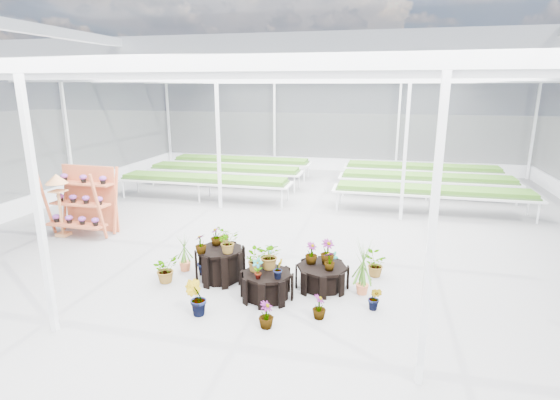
% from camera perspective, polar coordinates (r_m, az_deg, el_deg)
% --- Properties ---
extents(ground_plane, '(24.00, 24.00, 0.00)m').
position_cam_1_polar(ground_plane, '(10.73, -0.23, -7.71)').
color(ground_plane, gray).
rests_on(ground_plane, ground).
extents(greenhouse_shell, '(18.00, 24.00, 4.50)m').
position_cam_1_polar(greenhouse_shell, '(10.09, -0.24, 4.19)').
color(greenhouse_shell, white).
rests_on(greenhouse_shell, ground).
extents(steel_frame, '(18.00, 24.00, 4.50)m').
position_cam_1_polar(steel_frame, '(10.09, -0.24, 4.19)').
color(steel_frame, silver).
rests_on(steel_frame, ground).
extents(nursery_benches, '(16.00, 7.00, 0.84)m').
position_cam_1_polar(nursery_benches, '(17.40, 5.28, 2.43)').
color(nursery_benches, silver).
rests_on(nursery_benches, ground).
extents(plinth_tall, '(1.26, 1.26, 0.71)m').
position_cam_1_polar(plinth_tall, '(9.62, -7.79, -8.29)').
color(plinth_tall, black).
rests_on(plinth_tall, ground).
extents(plinth_mid, '(1.07, 1.07, 0.53)m').
position_cam_1_polar(plinth_mid, '(8.79, -1.72, -11.07)').
color(plinth_mid, black).
rests_on(plinth_mid, ground).
extents(plinth_low, '(1.25, 1.25, 0.48)m').
position_cam_1_polar(plinth_low, '(9.25, 5.50, -9.94)').
color(plinth_low, black).
rests_on(plinth_low, ground).
extents(shelf_rack, '(1.84, 1.02, 1.91)m').
position_cam_1_polar(shelf_rack, '(13.39, -24.54, -0.20)').
color(shelf_rack, '#BF5A35').
rests_on(shelf_rack, ground).
extents(bird_table, '(0.55, 0.55, 1.78)m').
position_cam_1_polar(bird_table, '(13.52, -26.82, -0.62)').
color(bird_table, tan).
rests_on(bird_table, ground).
extents(nursery_plants, '(4.95, 3.04, 1.30)m').
position_cam_1_polar(nursery_plants, '(9.24, -2.45, -8.01)').
color(nursery_plants, '#36631C').
rests_on(nursery_plants, ground).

